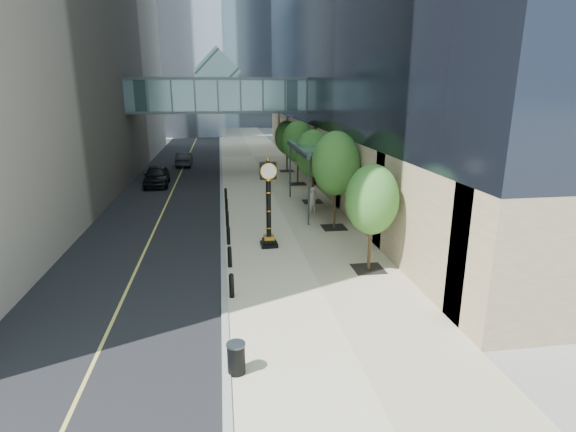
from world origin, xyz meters
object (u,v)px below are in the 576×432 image
object	(u,v)px
pedestrian	(312,201)
car_far	(184,159)
car_near	(157,176)
trash_bin	(236,359)
street_clock	(269,209)

from	to	relation	value
pedestrian	car_far	distance (m)	23.51
car_near	pedestrian	bearing A→B (deg)	-47.00
trash_bin	street_clock	bearing A→B (deg)	78.97
street_clock	car_near	world-z (taller)	street_clock
trash_bin	pedestrian	world-z (taller)	pedestrian
street_clock	car_far	distance (m)	28.02
pedestrian	car_far	size ratio (longest dim) A/B	0.41
trash_bin	pedestrian	bearing A→B (deg)	71.47
pedestrian	car_far	world-z (taller)	pedestrian
street_clock	pedestrian	world-z (taller)	street_clock
trash_bin	pedestrian	xyz separation A→B (m)	(5.60, 16.70, 0.46)
car_near	car_far	xyz separation A→B (m)	(1.59, 10.17, -0.13)
car_near	street_clock	bearing A→B (deg)	-67.70
street_clock	trash_bin	size ratio (longest dim) A/B	5.17
street_clock	trash_bin	distance (m)	11.12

